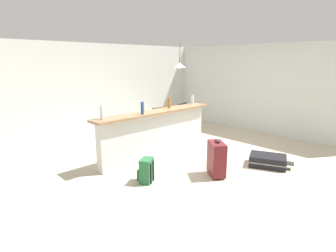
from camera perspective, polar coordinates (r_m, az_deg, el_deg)
ground_plane at (r=6.08m, az=4.63°, el=-6.41°), size 13.00×13.00×0.05m
wall_back at (r=8.10m, az=-11.65°, el=7.64°), size 6.60×0.10×2.50m
wall_right at (r=8.44m, az=17.27°, el=7.54°), size 0.10×6.00×2.50m
partition_half_wall at (r=5.91m, az=-2.47°, el=-1.86°), size 2.80×0.20×0.96m
bar_countertop at (r=5.79m, az=-2.52°, el=2.94°), size 2.96×0.40×0.05m
bottle_white at (r=5.06m, az=-13.67°, el=2.80°), size 0.06×0.06×0.26m
bottle_blue at (r=5.42m, az=-5.38°, el=3.76°), size 0.06×0.06×0.25m
bottle_amber at (r=6.12m, az=0.22°, el=4.90°), size 0.07×0.07×0.24m
bottle_clear at (r=6.72m, az=5.16°, el=5.54°), size 0.07×0.07×0.22m
dining_table at (r=7.77m, az=1.65°, el=3.16°), size 1.10×0.80×0.74m
dining_chair_near_partition at (r=7.38m, az=3.74°, el=1.55°), size 0.48×0.48×0.93m
pendant_lamp at (r=7.66m, az=2.45°, el=12.61°), size 0.34×0.34×0.69m
suitcase_flat_black at (r=5.80m, az=20.13°, el=-6.81°), size 0.73×0.89×0.22m
backpack_green at (r=4.76m, az=-4.59°, el=-9.32°), size 0.33×0.33×0.42m
suitcase_upright_maroon at (r=5.01m, az=10.10°, el=-6.70°), size 0.45×0.50×0.67m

